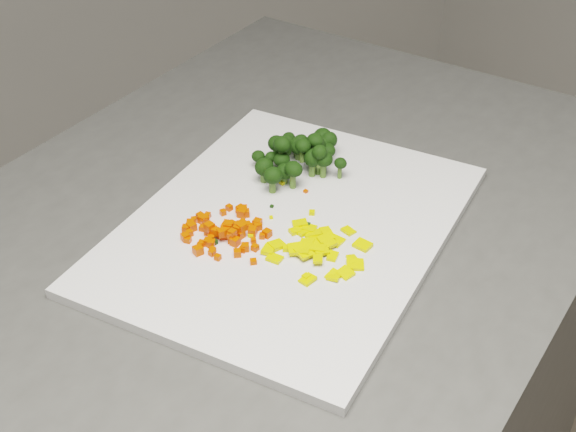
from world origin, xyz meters
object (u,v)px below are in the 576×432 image
cutting_board (288,227)px  broccoli_pile (302,154)px  pepper_pile (313,246)px  carrot_pile (226,223)px

cutting_board → broccoli_pile: 0.11m
cutting_board → pepper_pile: bearing=-96.1°
carrot_pile → pepper_pile: size_ratio=0.86×
broccoli_pile → pepper_pile: bearing=-119.8°
cutting_board → pepper_pile: (-0.01, -0.06, 0.01)m
pepper_pile → broccoli_pile: broccoli_pile is taller
cutting_board → broccoli_pile: size_ratio=3.75×
carrot_pile → broccoli_pile: (0.14, 0.05, 0.01)m
pepper_pile → broccoli_pile: 0.16m
broccoli_pile → carrot_pile: bearing=-158.4°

